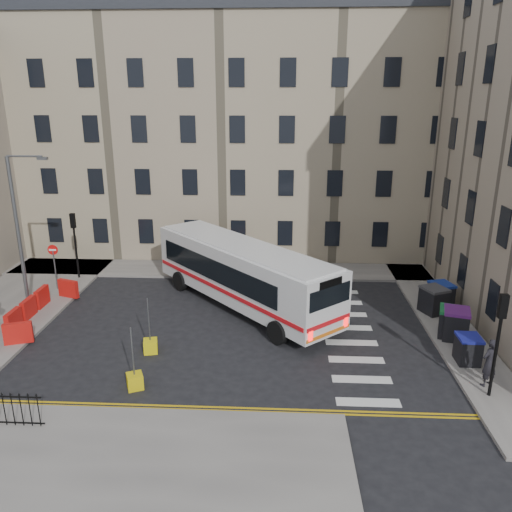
# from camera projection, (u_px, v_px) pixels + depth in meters

# --- Properties ---
(ground) EXTENTS (120.00, 120.00, 0.00)m
(ground) POSITION_uv_depth(u_px,v_px,m) (267.00, 329.00, 24.59)
(ground) COLOR black
(ground) RESTS_ON ground
(pavement_north) EXTENTS (36.00, 3.20, 0.15)m
(pavement_north) POSITION_uv_depth(u_px,v_px,m) (180.00, 269.00, 33.05)
(pavement_north) COLOR slate
(pavement_north) RESTS_ON ground
(pavement_east) EXTENTS (2.40, 26.00, 0.15)m
(pavement_east) POSITION_uv_depth(u_px,v_px,m) (429.00, 300.00, 27.93)
(pavement_east) COLOR slate
(pavement_east) RESTS_ON ground
(pavement_west) EXTENTS (6.00, 22.00, 0.15)m
(pavement_west) POSITION_uv_depth(u_px,v_px,m) (1.00, 314.00, 26.21)
(pavement_west) COLOR slate
(pavement_west) RESTS_ON ground
(pavement_sw) EXTENTS (20.00, 6.00, 0.15)m
(pavement_sw) POSITION_uv_depth(u_px,v_px,m) (30.00, 465.00, 15.39)
(pavement_sw) COLOR slate
(pavement_sw) RESTS_ON ground
(terrace_north) EXTENTS (38.30, 10.80, 17.20)m
(terrace_north) POSITION_uv_depth(u_px,v_px,m) (180.00, 130.00, 37.09)
(terrace_north) COLOR gray
(terrace_north) RESTS_ON ground
(traffic_light_east) EXTENTS (0.28, 0.22, 4.10)m
(traffic_light_east) POSITION_uv_depth(u_px,v_px,m) (499.00, 330.00, 18.06)
(traffic_light_east) COLOR black
(traffic_light_east) RESTS_ON pavement_east
(traffic_light_nw) EXTENTS (0.28, 0.22, 4.10)m
(traffic_light_nw) POSITION_uv_depth(u_px,v_px,m) (74.00, 235.00, 30.50)
(traffic_light_nw) COLOR black
(traffic_light_nw) RESTS_ON pavement_west
(streetlamp) EXTENTS (0.50, 0.22, 8.14)m
(streetlamp) POSITION_uv_depth(u_px,v_px,m) (18.00, 231.00, 25.82)
(streetlamp) COLOR #595B5E
(streetlamp) RESTS_ON pavement_west
(no_entry_north) EXTENTS (0.60, 0.08, 3.00)m
(no_entry_north) POSITION_uv_depth(u_px,v_px,m) (54.00, 258.00, 28.86)
(no_entry_north) COLOR #595B5E
(no_entry_north) RESTS_ON pavement_west
(roadworks_barriers) EXTENTS (1.66, 6.26, 1.00)m
(roadworks_barriers) POSITION_uv_depth(u_px,v_px,m) (35.00, 308.00, 25.45)
(roadworks_barriers) COLOR red
(roadworks_barriers) RESTS_ON pavement_west
(bus) EXTENTS (10.57, 11.32, 3.44)m
(bus) POSITION_uv_depth(u_px,v_px,m) (243.00, 272.00, 26.73)
(bus) COLOR silver
(bus) RESTS_ON ground
(wheelie_bin_a) EXTENTS (0.95, 1.09, 1.19)m
(wheelie_bin_a) POSITION_uv_depth(u_px,v_px,m) (468.00, 349.00, 21.09)
(wheelie_bin_a) COLOR black
(wheelie_bin_a) RESTS_ON pavement_east
(wheelie_bin_b) EXTENTS (1.45, 1.56, 1.44)m
(wheelie_bin_b) POSITION_uv_depth(u_px,v_px,m) (456.00, 324.00, 23.18)
(wheelie_bin_b) COLOR black
(wheelie_bin_b) RESTS_ON pavement_east
(wheelie_bin_c) EXTENTS (1.41, 1.52, 1.38)m
(wheelie_bin_c) POSITION_uv_depth(u_px,v_px,m) (451.00, 322.00, 23.41)
(wheelie_bin_c) COLOR black
(wheelie_bin_c) RESTS_ON pavement_east
(wheelie_bin_d) EXTENTS (1.51, 1.59, 1.38)m
(wheelie_bin_d) POSITION_uv_depth(u_px,v_px,m) (434.00, 300.00, 25.99)
(wheelie_bin_d) COLOR black
(wheelie_bin_d) RESTS_ON pavement_east
(wheelie_bin_e) EXTENTS (1.34, 1.45, 1.33)m
(wheelie_bin_e) POSITION_uv_depth(u_px,v_px,m) (441.00, 295.00, 26.74)
(wheelie_bin_e) COLOR black
(wheelie_bin_e) RESTS_ON pavement_east
(pedestrian) EXTENTS (0.86, 0.77, 1.98)m
(pedestrian) POSITION_uv_depth(u_px,v_px,m) (489.00, 363.00, 19.24)
(pedestrian) COLOR black
(pedestrian) RESTS_ON pavement_east
(bollard_yellow) EXTENTS (0.72, 0.72, 0.60)m
(bollard_yellow) POSITION_uv_depth(u_px,v_px,m) (151.00, 346.00, 22.30)
(bollard_yellow) COLOR #D8C90C
(bollard_yellow) RESTS_ON ground
(bollard_chevron) EXTENTS (0.79, 0.79, 0.60)m
(bollard_chevron) POSITION_uv_depth(u_px,v_px,m) (135.00, 381.00, 19.53)
(bollard_chevron) COLOR gold
(bollard_chevron) RESTS_ON ground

